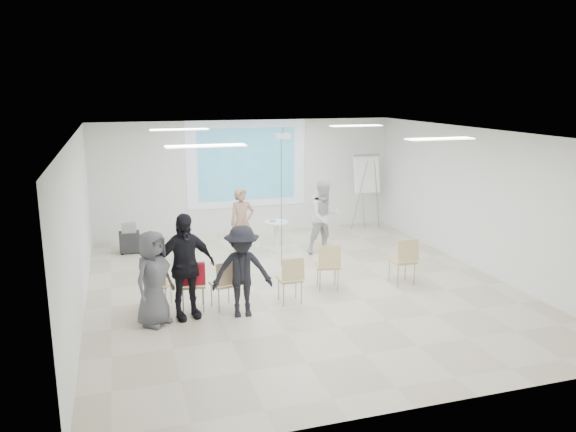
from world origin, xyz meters
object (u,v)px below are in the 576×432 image
object	(u,v)px
chair_far_left	(158,282)
flipchart_easel	(367,174)
pedestal_table	(276,234)
av_cart	(129,239)
chair_right_far	(404,258)
chair_left_inner	(225,281)
laptop	(223,282)
audience_mid	(242,265)
chair_left_mid	(192,281)
chair_right_inner	(329,263)
chair_center	(291,276)
player_right	(325,213)
player_left	(242,219)
audience_outer	(153,273)

from	to	relation	value
chair_far_left	flipchart_easel	distance (m)	7.35
pedestal_table	av_cart	world-z (taller)	pedestal_table
chair_right_far	av_cart	world-z (taller)	chair_right_far
chair_left_inner	chair_right_far	world-z (taller)	chair_right_far
laptop	audience_mid	world-z (taller)	audience_mid
chair_far_left	chair_left_mid	world-z (taller)	chair_left_mid
chair_left_inner	chair_left_mid	bearing A→B (deg)	159.43
chair_left_mid	chair_left_inner	xyz separation A→B (m)	(0.56, -0.08, -0.02)
chair_far_left	chair_right_far	distance (m)	4.73
chair_left_mid	chair_left_inner	size ratio (longest dim) A/B	1.04
laptop	chair_left_mid	bearing A→B (deg)	-10.86
chair_left_inner	chair_right_inner	bearing A→B (deg)	-2.78
chair_right_far	laptop	world-z (taller)	chair_right_far
chair_far_left	av_cart	xyz separation A→B (m)	(-0.38, 3.71, -0.16)
chair_left_mid	chair_left_inner	world-z (taller)	chair_left_mid
flipchart_easel	av_cart	distance (m)	6.45
chair_center	player_right	bearing A→B (deg)	59.35
pedestal_table	audience_mid	distance (m)	4.04
laptop	flipchart_easel	world-z (taller)	flipchart_easel
chair_right_inner	chair_right_far	distance (m)	1.54
flipchart_easel	chair_left_inner	bearing A→B (deg)	-139.07
audience_mid	av_cart	xyz separation A→B (m)	(-1.73, 4.48, -0.57)
player_left	chair_far_left	size ratio (longest dim) A/B	2.23
chair_left_mid	audience_mid	xyz separation A→B (m)	(0.78, -0.44, 0.35)
audience_outer	player_left	bearing A→B (deg)	11.02
player_left	chair_left_mid	size ratio (longest dim) A/B	1.99
player_right	laptop	xyz separation A→B (m)	(-2.92, -2.65, -0.49)
pedestal_table	av_cart	size ratio (longest dim) A/B	1.03
audience_mid	av_cart	distance (m)	4.84
chair_right_far	flipchart_easel	bearing A→B (deg)	74.53
chair_left_inner	audience_outer	distance (m)	1.32
pedestal_table	chair_right_inner	bearing A→B (deg)	-86.04
player_left	av_cart	bearing A→B (deg)	145.20
audience_outer	flipchart_easel	distance (m)	7.81
chair_right_inner	chair_right_far	size ratio (longest dim) A/B	0.97
flipchart_easel	player_left	bearing A→B (deg)	-159.22
flipchart_easel	audience_outer	bearing A→B (deg)	-143.77
player_right	chair_center	size ratio (longest dim) A/B	2.19
pedestal_table	audience_outer	xyz separation A→B (m)	(-3.11, -3.59, 0.49)
player_left	chair_far_left	xyz separation A→B (m)	(-2.09, -2.52, -0.43)
chair_left_mid	pedestal_table	bearing A→B (deg)	58.89
chair_left_inner	laptop	xyz separation A→B (m)	(-0.02, 0.09, -0.05)
laptop	audience_mid	bearing A→B (deg)	104.76
chair_right_inner	pedestal_table	bearing A→B (deg)	106.52
chair_left_mid	chair_right_far	distance (m)	4.16
chair_far_left	flipchart_easel	world-z (taller)	flipchart_easel
pedestal_table	av_cart	distance (m)	3.48
chair_center	flipchart_easel	bearing A→B (deg)	52.91
chair_right_far	chair_left_inner	bearing A→B (deg)	-177.26
chair_far_left	chair_left_inner	world-z (taller)	chair_left_inner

